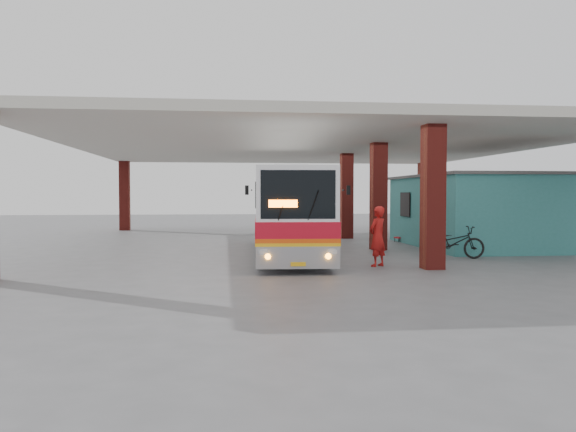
# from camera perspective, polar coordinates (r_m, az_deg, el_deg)

# --- Properties ---
(ground) EXTENTS (90.00, 90.00, 0.00)m
(ground) POSITION_cam_1_polar(r_m,az_deg,el_deg) (19.72, 3.08, -4.37)
(ground) COLOR #515154
(ground) RESTS_ON ground
(brick_columns) EXTENTS (20.10, 21.60, 4.35)m
(brick_columns) POSITION_cam_1_polar(r_m,az_deg,el_deg) (24.77, 4.42, 2.01)
(brick_columns) COLOR maroon
(brick_columns) RESTS_ON ground
(canopy_roof) EXTENTS (21.00, 23.00, 0.30)m
(canopy_roof) POSITION_cam_1_polar(r_m,az_deg,el_deg) (26.19, 1.80, 7.12)
(canopy_roof) COLOR beige
(canopy_roof) RESTS_ON brick_columns
(shop_building) EXTENTS (5.20, 8.20, 3.11)m
(shop_building) POSITION_cam_1_polar(r_m,az_deg,el_deg) (25.69, 18.25, 0.55)
(shop_building) COLOR #317C78
(shop_building) RESTS_ON ground
(coach_bus) EXTENTS (3.06, 11.39, 3.28)m
(coach_bus) POSITION_cam_1_polar(r_m,az_deg,el_deg) (21.03, -0.02, 0.50)
(coach_bus) COLOR white
(coach_bus) RESTS_ON ground
(motorcycle) EXTENTS (2.24, 0.91, 1.15)m
(motorcycle) POSITION_cam_1_polar(r_m,az_deg,el_deg) (20.44, 16.47, -2.60)
(motorcycle) COLOR black
(motorcycle) RESTS_ON ground
(pedestrian) EXTENTS (0.82, 0.78, 1.88)m
(pedestrian) POSITION_cam_1_polar(r_m,az_deg,el_deg) (17.77, 9.08, -2.06)
(pedestrian) COLOR red
(pedestrian) RESTS_ON ground
(red_chair) EXTENTS (0.49, 0.49, 0.74)m
(red_chair) POSITION_cam_1_polar(r_m,az_deg,el_deg) (27.16, 11.42, -1.88)
(red_chair) COLOR red
(red_chair) RESTS_ON ground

